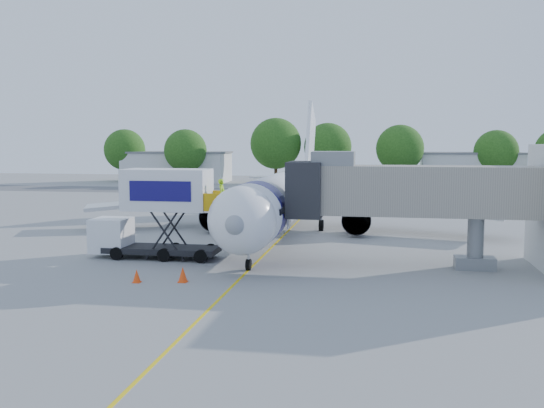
% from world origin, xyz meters
% --- Properties ---
extents(ground, '(160.00, 160.00, 0.00)m').
position_xyz_m(ground, '(0.00, 0.00, 0.00)').
color(ground, gray).
rests_on(ground, ground).
extents(guidance_line, '(0.15, 70.00, 0.01)m').
position_xyz_m(guidance_line, '(0.00, 0.00, 0.01)').
color(guidance_line, yellow).
rests_on(guidance_line, ground).
extents(taxiway_strip, '(120.00, 10.00, 0.01)m').
position_xyz_m(taxiway_strip, '(0.00, 42.00, 0.00)').
color(taxiway_strip, '#59595B').
rests_on(taxiway_strip, ground).
extents(aircraft, '(34.17, 37.73, 11.35)m').
position_xyz_m(aircraft, '(0.00, 4.12, 2.95)').
color(aircraft, white).
rests_on(aircraft, ground).
extents(jet_bridge, '(13.90, 3.20, 6.60)m').
position_xyz_m(jet_bridge, '(7.99, -7.00, 4.34)').
color(jet_bridge, gray).
rests_on(jet_bridge, ground).
extents(catering_hiloader, '(8.50, 2.44, 5.50)m').
position_xyz_m(catering_hiloader, '(-6.26, -7.00, 2.76)').
color(catering_hiloader, black).
rests_on(catering_hiloader, ground).
extents(ground_tug, '(3.51, 2.53, 1.26)m').
position_xyz_m(ground_tug, '(-3.05, -18.38, 0.66)').
color(ground_tug, white).
rests_on(ground_tug, ground).
extents(safety_cone_a, '(0.50, 0.50, 0.79)m').
position_xyz_m(safety_cone_a, '(-2.71, -12.88, 0.38)').
color(safety_cone_a, '#FF430D').
rests_on(safety_cone_a, ground).
extents(safety_cone_b, '(0.43, 0.43, 0.68)m').
position_xyz_m(safety_cone_b, '(-5.00, -13.38, 0.32)').
color(safety_cone_b, '#FF430D').
rests_on(safety_cone_b, ground).
extents(outbuilding_left, '(18.40, 8.40, 5.30)m').
position_xyz_m(outbuilding_left, '(-28.00, 60.00, 2.66)').
color(outbuilding_left, silver).
rests_on(outbuilding_left, ground).
extents(outbuilding_right, '(16.40, 7.40, 5.30)m').
position_xyz_m(outbuilding_right, '(22.00, 62.00, 2.66)').
color(outbuilding_right, silver).
rests_on(outbuilding_right, ground).
extents(tree_a, '(7.23, 7.23, 9.22)m').
position_xyz_m(tree_a, '(-37.24, 59.03, 5.59)').
color(tree_a, '#382314').
rests_on(tree_a, ground).
extents(tree_b, '(7.15, 7.15, 9.12)m').
position_xyz_m(tree_b, '(-24.95, 55.64, 5.53)').
color(tree_b, '#382314').
rests_on(tree_b, ground).
extents(tree_c, '(8.67, 8.67, 11.05)m').
position_xyz_m(tree_c, '(-10.24, 59.58, 6.71)').
color(tree_c, '#382314').
rests_on(tree_c, ground).
extents(tree_d, '(7.98, 7.98, 10.18)m').
position_xyz_m(tree_d, '(-1.47, 59.92, 6.18)').
color(tree_d, '#382314').
rests_on(tree_d, ground).
extents(tree_e, '(7.67, 7.67, 9.78)m').
position_xyz_m(tree_e, '(10.35, 58.15, 5.93)').
color(tree_e, '#382314').
rests_on(tree_e, ground).
extents(tree_f, '(6.99, 6.99, 8.92)m').
position_xyz_m(tree_f, '(25.51, 60.01, 5.41)').
color(tree_f, '#382314').
rests_on(tree_f, ground).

